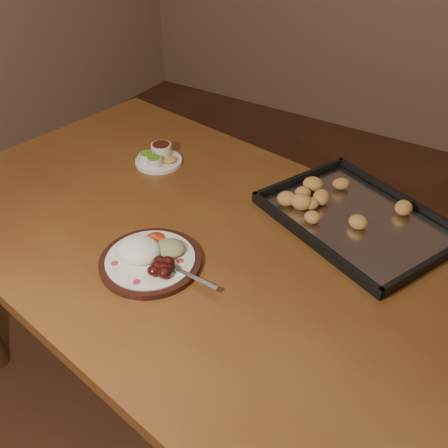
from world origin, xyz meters
The scene contains 5 objects.
ground centered at (0.00, 0.00, 0.00)m, with size 4.00×4.00×0.00m, color #522E1C.
dining_table centered at (-0.10, -0.26, 0.65)m, with size 1.62×1.12×0.75m.
dinner_plate centered at (-0.11, -0.42, 0.77)m, with size 0.31×0.24×0.06m.
condiment_saucer centered at (-0.38, -0.04, 0.77)m, with size 0.14×0.14×0.05m.
baking_tray centered at (0.24, -0.01, 0.77)m, with size 0.55×0.49×0.05m.
Camera 1 is at (0.50, -1.07, 1.54)m, focal length 40.00 mm.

